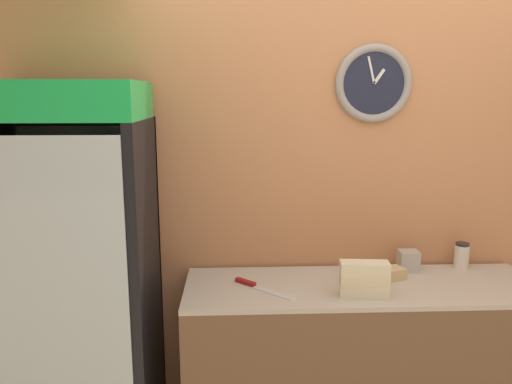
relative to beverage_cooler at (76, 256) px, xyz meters
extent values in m
cube|color=tan|center=(1.50, 0.32, 0.29)|extent=(5.20, 0.06, 2.70)
torus|color=gray|center=(1.59, 0.28, 0.88)|extent=(0.43, 0.05, 0.43)
cylinder|color=#1E2338|center=(1.59, 0.28, 0.88)|extent=(0.35, 0.01, 0.35)
cube|color=white|center=(1.62, 0.27, 0.92)|extent=(0.07, 0.01, 0.09)
cube|color=white|center=(1.57, 0.27, 0.95)|extent=(0.05, 0.01, 0.15)
cube|color=brown|center=(1.50, -0.02, -0.63)|extent=(1.89, 0.59, 0.87)
cube|color=#BCB2A3|center=(1.50, -0.02, -0.18)|extent=(1.89, 0.59, 0.02)
cube|color=black|center=(0.00, 0.25, -0.18)|extent=(0.78, 0.04, 1.77)
cube|color=black|center=(-0.37, -0.04, -0.18)|extent=(0.05, 0.63, 1.77)
cube|color=black|center=(0.37, -0.04, -0.18)|extent=(0.05, 0.63, 1.77)
cube|color=white|center=(0.00, 0.22, -0.18)|extent=(0.68, 0.02, 1.67)
cube|color=silver|center=(0.00, -0.37, -0.18)|extent=(0.68, 0.01, 1.67)
cube|color=green|center=(0.00, -0.08, 0.79)|extent=(0.78, 0.57, 0.18)
cube|color=silver|center=(0.00, -0.06, -0.57)|extent=(0.66, 0.51, 0.01)
cube|color=silver|center=(0.00, -0.06, -0.17)|extent=(0.66, 0.51, 0.01)
cube|color=silver|center=(0.00, -0.06, 0.23)|extent=(0.66, 0.51, 0.01)
cylinder|color=#B2231E|center=(-0.06, -0.27, -0.47)|extent=(0.08, 0.08, 0.18)
cylinder|color=#B2231E|center=(-0.06, -0.27, -0.35)|extent=(0.03, 0.03, 0.08)
cylinder|color=#B2231E|center=(0.20, -0.28, 0.31)|extent=(0.07, 0.07, 0.15)
cylinder|color=#B2231E|center=(0.20, -0.28, 0.42)|extent=(0.03, 0.03, 0.07)
cylinder|color=gold|center=(-0.24, -0.27, -0.10)|extent=(0.07, 0.07, 0.13)
cylinder|color=gold|center=(-0.24, -0.27, 0.00)|extent=(0.03, 0.03, 0.06)
cylinder|color=gold|center=(-0.21, -0.28, 0.30)|extent=(0.06, 0.06, 0.13)
cylinder|color=gold|center=(-0.21, -0.28, 0.39)|extent=(0.02, 0.02, 0.06)
cylinder|color=#5B2D19|center=(-0.22, -0.27, -0.49)|extent=(0.08, 0.08, 0.14)
cylinder|color=#5B2D19|center=(-0.22, -0.27, -0.39)|extent=(0.03, 0.03, 0.06)
cylinder|color=orange|center=(0.00, -0.27, 0.30)|extent=(0.08, 0.08, 0.15)
cylinder|color=orange|center=(0.00, -0.27, 0.41)|extent=(0.03, 0.03, 0.06)
cylinder|color=#5B2D19|center=(0.16, -0.28, -0.10)|extent=(0.06, 0.06, 0.12)
cylinder|color=#5B2D19|center=(0.16, -0.28, -0.02)|extent=(0.02, 0.02, 0.05)
cylinder|color=navy|center=(0.13, -0.28, -0.50)|extent=(0.06, 0.06, 0.13)
cylinder|color=navy|center=(0.13, -0.28, -0.40)|extent=(0.02, 0.02, 0.06)
cube|color=beige|center=(1.46, -0.18, -0.14)|extent=(0.25, 0.12, 0.06)
cube|color=beige|center=(1.46, -0.18, -0.08)|extent=(0.25, 0.11, 0.06)
cube|color=beige|center=(1.46, -0.18, -0.02)|extent=(0.25, 0.12, 0.06)
cube|color=tan|center=(1.62, 0.03, -0.14)|extent=(0.26, 0.18, 0.06)
cube|color=silver|center=(1.02, -0.12, -0.17)|extent=(0.22, 0.20, 0.00)
cube|color=maroon|center=(0.88, 0.01, -0.16)|extent=(0.11, 0.11, 0.02)
cylinder|color=silver|center=(2.13, 0.21, -0.10)|extent=(0.08, 0.08, 0.14)
cylinder|color=#262628|center=(2.13, 0.21, -0.03)|extent=(0.08, 0.08, 0.01)
cube|color=#B7B2AD|center=(1.81, 0.17, -0.11)|extent=(0.11, 0.09, 0.12)
camera|label=1|loc=(0.82, -2.50, 0.82)|focal=35.00mm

